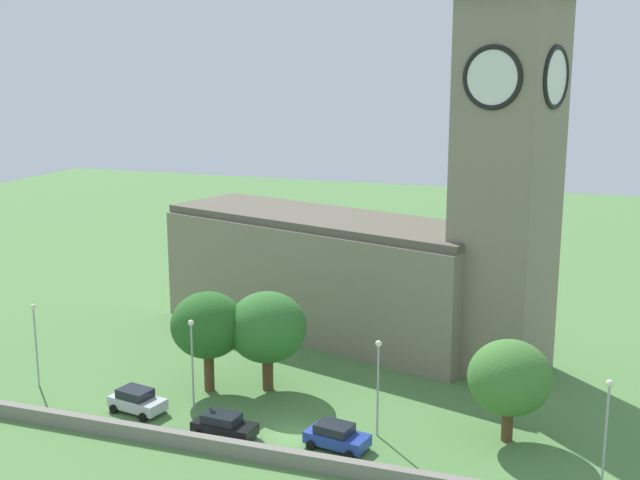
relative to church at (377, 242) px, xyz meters
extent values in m
plane|color=#517F42|center=(0.06, -5.40, -9.13)|extent=(200.00, 200.00, 0.00)
cube|color=gray|center=(-5.23, 1.60, -4.01)|extent=(32.97, 18.90, 10.25)
cube|color=#5C5547|center=(-5.23, 1.60, 1.47)|extent=(32.74, 18.12, 0.70)
cube|color=gray|center=(11.39, -3.47, 5.60)|extent=(8.46, 8.46, 29.47)
cylinder|color=white|center=(10.39, -6.77, 14.44)|extent=(4.18, 1.38, 4.34)
torus|color=black|center=(10.39, -6.77, 14.44)|extent=(4.64, 1.75, 4.73)
cylinder|color=white|center=(14.69, -4.48, 14.44)|extent=(1.38, 4.18, 4.34)
torus|color=black|center=(14.69, -4.48, 14.44)|extent=(1.75, 4.64, 4.73)
cube|color=gray|center=(0.06, -24.34, -8.62)|extent=(58.40, 0.70, 1.03)
cube|color=silver|center=(-11.91, -20.55, -8.42)|extent=(4.40, 2.69, 0.79)
cube|color=#1E232B|center=(-12.12, -20.51, -7.71)|extent=(2.58, 2.11, 0.63)
cylinder|color=black|center=(-10.36, -19.87, -8.82)|extent=(0.69, 0.46, 0.63)
cylinder|color=black|center=(-10.73, -21.77, -8.82)|extent=(0.69, 0.46, 0.63)
cylinder|color=black|center=(-13.10, -19.33, -8.82)|extent=(0.69, 0.46, 0.63)
cylinder|color=black|center=(-13.47, -21.23, -8.82)|extent=(0.69, 0.46, 0.63)
cube|color=black|center=(-4.25, -22.08, -8.46)|extent=(4.44, 2.15, 0.75)
cube|color=#1E232B|center=(-4.46, -22.06, -7.79)|extent=(2.53, 1.79, 0.59)
cylinder|color=black|center=(-2.72, -21.26, -8.83)|extent=(0.62, 0.37, 0.60)
cylinder|color=black|center=(-2.85, -23.10, -8.83)|extent=(0.62, 0.37, 0.60)
cylinder|color=black|center=(-5.64, -21.05, -8.83)|extent=(0.62, 0.37, 0.60)
cylinder|color=black|center=(-5.78, -22.89, -8.83)|extent=(0.62, 0.37, 0.60)
cube|color=#233D9E|center=(3.39, -21.09, -8.45)|extent=(4.41, 2.64, 0.75)
cube|color=#1E232B|center=(3.19, -21.06, -7.78)|extent=(2.58, 2.09, 0.60)
cylinder|color=black|center=(4.94, -20.38, -8.83)|extent=(0.66, 0.45, 0.60)
cylinder|color=black|center=(4.60, -22.29, -8.83)|extent=(0.66, 0.45, 0.60)
cylinder|color=black|center=(2.18, -19.89, -8.83)|extent=(0.66, 0.45, 0.60)
cylinder|color=black|center=(1.84, -21.80, -8.83)|extent=(0.66, 0.45, 0.60)
cylinder|color=#9EA0A5|center=(-21.82, -18.87, -6.03)|extent=(0.14, 0.14, 6.21)
sphere|color=#F4EFCC|center=(-21.82, -18.87, -2.70)|extent=(0.44, 0.44, 0.44)
cylinder|color=#9EA0A5|center=(-8.30, -18.86, -5.94)|extent=(0.14, 0.14, 6.39)
sphere|color=#F4EFCC|center=(-8.30, -18.86, -2.52)|extent=(0.44, 0.44, 0.44)
cylinder|color=#9EA0A5|center=(5.36, -18.43, -5.97)|extent=(0.14, 0.14, 6.32)
sphere|color=#F4EFCC|center=(5.36, -18.43, -2.59)|extent=(0.44, 0.44, 0.44)
cylinder|color=#9EA0A5|center=(19.80, -19.99, -6.07)|extent=(0.14, 0.14, 6.12)
sphere|color=#F4EFCC|center=(19.80, -19.99, -2.79)|extent=(0.44, 0.44, 0.44)
cylinder|color=brown|center=(13.69, -16.23, -7.94)|extent=(0.77, 0.77, 2.39)
ellipsoid|color=#427A33|center=(13.69, -16.23, -4.67)|extent=(5.52, 5.52, 4.97)
cylinder|color=brown|center=(-4.75, -13.50, -7.75)|extent=(0.84, 0.84, 2.76)
ellipsoid|color=#33702D|center=(-4.75, -13.50, -4.11)|extent=(6.02, 6.02, 5.42)
cylinder|color=brown|center=(-8.91, -15.18, -7.56)|extent=(0.78, 0.78, 3.15)
ellipsoid|color=#286023|center=(-8.91, -15.18, -3.88)|extent=(5.60, 5.60, 5.04)
camera|label=1|loc=(18.91, -68.12, 15.62)|focal=46.12mm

